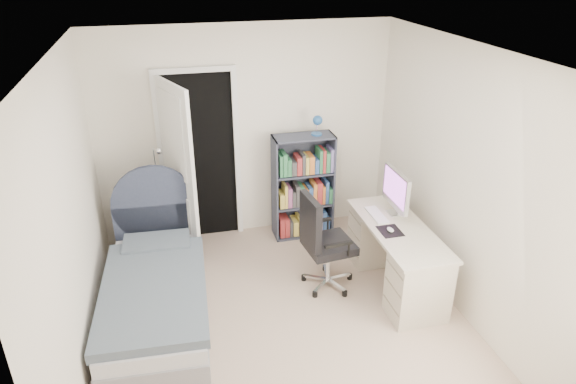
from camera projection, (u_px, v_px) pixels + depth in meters
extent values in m
cube|color=tan|center=(283.00, 320.00, 4.92)|extent=(3.40, 3.60, 0.05)
cube|color=white|center=(282.00, 49.00, 3.82)|extent=(3.40, 3.60, 0.05)
cube|color=white|center=(246.00, 134.00, 5.96)|extent=(3.40, 0.05, 2.50)
cube|color=white|center=(361.00, 349.00, 2.77)|extent=(3.40, 0.05, 2.50)
cube|color=white|center=(67.00, 226.00, 3.99)|extent=(0.05, 3.60, 2.50)
cube|color=white|center=(463.00, 181.00, 4.75)|extent=(0.05, 3.60, 2.50)
cube|color=black|center=(200.00, 159.00, 5.92)|extent=(0.80, 0.01, 2.00)
cube|color=white|center=(162.00, 163.00, 5.81)|extent=(0.06, 0.06, 2.00)
cube|color=white|center=(237.00, 156.00, 6.00)|extent=(0.06, 0.06, 2.00)
cube|color=white|center=(193.00, 70.00, 5.46)|extent=(0.92, 0.06, 0.06)
cube|color=white|center=(179.00, 174.00, 5.52)|extent=(0.31, 0.77, 2.00)
cube|color=gray|center=(158.00, 310.00, 4.82)|extent=(1.00, 1.93, 0.24)
cube|color=silver|center=(156.00, 294.00, 4.74)|extent=(0.98, 1.89, 0.15)
cube|color=slate|center=(154.00, 290.00, 4.61)|extent=(1.02, 1.65, 0.09)
cube|color=slate|center=(157.00, 244.00, 5.28)|extent=(0.69, 0.41, 0.11)
cube|color=#363D53|center=(159.00, 235.00, 5.58)|extent=(0.89, 0.11, 0.75)
cylinder|color=#363D53|center=(155.00, 205.00, 5.42)|extent=(0.89, 0.11, 0.89)
cylinder|color=tan|center=(125.00, 246.00, 5.67)|extent=(0.03, 0.03, 0.44)
cylinder|color=tan|center=(126.00, 233.00, 5.93)|extent=(0.03, 0.03, 0.44)
cylinder|color=tan|center=(153.00, 243.00, 5.73)|extent=(0.03, 0.03, 0.44)
cylinder|color=tan|center=(152.00, 230.00, 5.99)|extent=(0.03, 0.03, 0.44)
cube|color=tan|center=(137.00, 222.00, 5.74)|extent=(0.35, 0.35, 0.03)
cube|color=tan|center=(140.00, 243.00, 5.86)|extent=(0.32, 0.32, 0.02)
cube|color=#B24C33|center=(133.00, 220.00, 5.72)|extent=(0.14, 0.19, 0.03)
cube|color=#3F598C|center=(132.00, 218.00, 5.71)|extent=(0.13, 0.19, 0.03)
cube|color=#D8CC7F|center=(132.00, 216.00, 5.69)|extent=(0.12, 0.18, 0.03)
cylinder|color=silver|center=(166.00, 252.00, 5.95)|extent=(0.19, 0.19, 0.02)
cylinder|color=silver|center=(160.00, 203.00, 5.67)|extent=(0.02, 0.02, 1.30)
sphere|color=silver|center=(159.00, 151.00, 5.38)|extent=(0.08, 0.08, 0.08)
cube|color=#3B4051|center=(275.00, 189.00, 6.03)|extent=(0.02, 0.30, 1.27)
cube|color=#3B4051|center=(330.00, 183.00, 6.18)|extent=(0.02, 0.30, 1.27)
cube|color=#3B4051|center=(304.00, 137.00, 5.83)|extent=(0.71, 0.30, 0.02)
cube|color=#3B4051|center=(302.00, 232.00, 6.37)|extent=(0.71, 0.30, 0.02)
cube|color=#3B4051|center=(300.00, 181.00, 6.23)|extent=(0.71, 0.01, 1.27)
cube|color=#3B4051|center=(303.00, 204.00, 6.20)|extent=(0.67, 0.28, 0.02)
cube|color=#3B4051|center=(303.00, 173.00, 6.03)|extent=(0.67, 0.28, 0.02)
cylinder|color=#23579A|center=(316.00, 134.00, 5.86)|extent=(0.12, 0.12, 0.02)
cylinder|color=silver|center=(317.00, 127.00, 5.82)|extent=(0.02, 0.02, 0.16)
sphere|color=#23579A|center=(318.00, 120.00, 5.76)|extent=(0.11, 0.11, 0.11)
cube|color=#B23333|center=(281.00, 225.00, 6.23)|extent=(0.05, 0.21, 0.25)
cube|color=#B23333|center=(286.00, 225.00, 6.25)|extent=(0.06, 0.21, 0.23)
cube|color=#3F3F3F|center=(290.00, 226.00, 6.27)|extent=(0.04, 0.21, 0.20)
cube|color=#D8BF4C|center=(294.00, 226.00, 6.28)|extent=(0.06, 0.21, 0.19)
cube|color=#D8BF4C|center=(299.00, 224.00, 6.29)|extent=(0.04, 0.21, 0.22)
cube|color=#994C7F|center=(302.00, 225.00, 6.31)|extent=(0.05, 0.21, 0.17)
cube|color=#B23333|center=(307.00, 225.00, 6.32)|extent=(0.05, 0.21, 0.17)
cube|color=#337F4C|center=(311.00, 221.00, 6.31)|extent=(0.04, 0.21, 0.28)
cube|color=#337F4C|center=(315.00, 224.00, 6.35)|extent=(0.05, 0.21, 0.17)
cube|color=#7F72B2|center=(319.00, 220.00, 6.33)|extent=(0.04, 0.21, 0.28)
cube|color=#335999|center=(323.00, 219.00, 6.34)|extent=(0.04, 0.21, 0.28)
cube|color=#335999|center=(326.00, 222.00, 6.37)|extent=(0.03, 0.21, 0.20)
cube|color=#D8BF4C|center=(281.00, 199.00, 6.08)|extent=(0.05, 0.21, 0.17)
cube|color=#D8BF4C|center=(285.00, 194.00, 6.07)|extent=(0.03, 0.21, 0.28)
cube|color=#994C7F|center=(288.00, 195.00, 6.08)|extent=(0.05, 0.21, 0.24)
cube|color=#3F3F3F|center=(292.00, 197.00, 6.11)|extent=(0.04, 0.21, 0.19)
cube|color=#3F3F3F|center=(296.00, 194.00, 6.10)|extent=(0.04, 0.21, 0.26)
cube|color=#337F4C|center=(300.00, 194.00, 6.12)|extent=(0.05, 0.21, 0.24)
cube|color=orange|center=(305.00, 195.00, 6.14)|extent=(0.04, 0.21, 0.21)
cube|color=#335999|center=(309.00, 194.00, 6.14)|extent=(0.05, 0.21, 0.22)
cube|color=orange|center=(313.00, 192.00, 6.15)|extent=(0.04, 0.21, 0.27)
cube|color=#B23333|center=(318.00, 191.00, 6.16)|extent=(0.06, 0.21, 0.28)
cube|color=orange|center=(322.00, 192.00, 6.18)|extent=(0.03, 0.21, 0.22)
cube|color=#335999|center=(325.00, 190.00, 6.17)|extent=(0.04, 0.21, 0.28)
cube|color=#337F4C|center=(328.00, 193.00, 6.21)|extent=(0.04, 0.21, 0.18)
cube|color=#337F4C|center=(279.00, 164.00, 5.88)|extent=(0.03, 0.21, 0.25)
cube|color=#337F4C|center=(283.00, 163.00, 5.89)|extent=(0.05, 0.21, 0.27)
cube|color=#337F4C|center=(288.00, 165.00, 5.92)|extent=(0.04, 0.21, 0.20)
cube|color=#3F3F3F|center=(292.00, 166.00, 5.94)|extent=(0.06, 0.21, 0.17)
cube|color=#B23333|center=(298.00, 164.00, 5.94)|extent=(0.06, 0.21, 0.21)
cube|color=#3F3F3F|center=(302.00, 162.00, 5.94)|extent=(0.03, 0.21, 0.24)
cube|color=#D8BF4C|center=(305.00, 163.00, 5.96)|extent=(0.04, 0.21, 0.21)
cube|color=orange|center=(310.00, 163.00, 5.97)|extent=(0.06, 0.21, 0.21)
cube|color=#335999|center=(315.00, 164.00, 5.99)|extent=(0.05, 0.21, 0.17)
cube|color=#337F4C|center=(319.00, 159.00, 5.98)|extent=(0.03, 0.21, 0.28)
cube|color=#B23333|center=(322.00, 159.00, 5.99)|extent=(0.03, 0.21, 0.28)
cube|color=#337F4C|center=(326.00, 160.00, 6.01)|extent=(0.05, 0.21, 0.24)
cube|color=#7F72B2|center=(330.00, 158.00, 6.01)|extent=(0.05, 0.21, 0.28)
cube|color=beige|center=(399.00, 229.00, 5.10)|extent=(0.57, 1.43, 0.03)
cube|color=beige|center=(418.00, 287.00, 4.80)|extent=(0.53, 0.38, 0.67)
cube|color=beige|center=(376.00, 234.00, 5.69)|extent=(0.53, 0.38, 0.67)
cube|color=silver|center=(395.00, 213.00, 5.36)|extent=(0.15, 0.15, 0.01)
cube|color=silver|center=(399.00, 203.00, 5.32)|extent=(0.03, 0.06, 0.21)
cube|color=silver|center=(396.00, 189.00, 5.23)|extent=(0.04, 0.53, 0.38)
cube|color=#CD5CDF|center=(394.00, 187.00, 5.22)|extent=(0.00, 0.48, 0.30)
cube|color=white|center=(377.00, 215.00, 5.31)|extent=(0.12, 0.38, 0.02)
cube|color=black|center=(390.00, 231.00, 5.02)|extent=(0.21, 0.25, 0.00)
ellipsoid|color=white|center=(390.00, 230.00, 5.01)|extent=(0.06, 0.10, 0.03)
cube|color=silver|center=(339.00, 277.00, 5.43)|extent=(0.27, 0.07, 0.02)
cylinder|color=black|center=(350.00, 277.00, 5.48)|extent=(0.06, 0.06, 0.06)
cube|color=silver|center=(326.00, 272.00, 5.50)|extent=(0.09, 0.27, 0.02)
cylinder|color=black|center=(325.00, 268.00, 5.63)|extent=(0.06, 0.06, 0.06)
cube|color=silver|center=(316.00, 277.00, 5.42)|extent=(0.25, 0.17, 0.02)
cylinder|color=black|center=(304.00, 278.00, 5.46)|extent=(0.06, 0.06, 0.06)
cube|color=silver|center=(321.00, 285.00, 5.29)|extent=(0.22, 0.21, 0.02)
cylinder|color=black|center=(315.00, 294.00, 5.20)|extent=(0.06, 0.06, 0.06)
cube|color=silver|center=(336.00, 285.00, 5.29)|extent=(0.14, 0.26, 0.02)
cylinder|color=black|center=(345.00, 293.00, 5.21)|extent=(0.06, 0.06, 0.06)
cylinder|color=silver|center=(328.00, 263.00, 5.30)|extent=(0.05, 0.05, 0.40)
cube|color=black|center=(329.00, 245.00, 5.20)|extent=(0.51, 0.51, 0.09)
cube|color=black|center=(310.00, 222.00, 5.00)|extent=(0.11, 0.43, 0.53)
cube|color=black|center=(339.00, 244.00, 4.92)|extent=(0.29, 0.07, 0.03)
cube|color=black|center=(318.00, 221.00, 5.34)|extent=(0.29, 0.07, 0.03)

